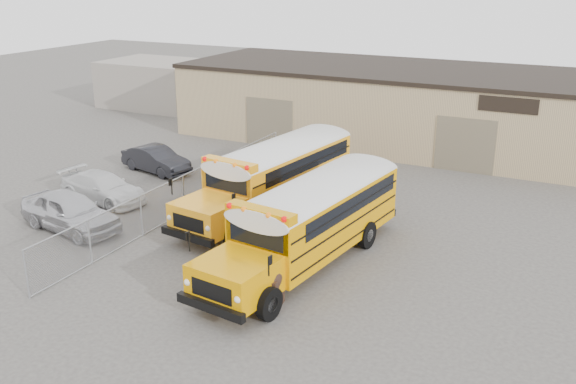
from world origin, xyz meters
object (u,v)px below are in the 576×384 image
at_px(car_white, 103,187).
at_px(school_bus_left, 345,141).
at_px(tarp_bundle, 264,282).
at_px(car_silver, 70,211).
at_px(school_bus_right, 387,172).
at_px(car_dark, 156,159).

bearing_deg(car_white, school_bus_left, -35.70).
xyz_separation_m(tarp_bundle, car_silver, (-10.47, 2.05, -0.03)).
bearing_deg(car_silver, car_white, 29.27).
relative_size(school_bus_right, tarp_bundle, 6.52).
xyz_separation_m(school_bus_right, car_silver, (-11.19, -8.29, -0.99)).
bearing_deg(school_bus_left, car_white, -133.42).
xyz_separation_m(school_bus_left, car_silver, (-7.44, -12.57, -0.99)).
height_order(car_silver, car_dark, car_silver).
distance_m(car_silver, car_dark, 8.49).
bearing_deg(car_dark, car_silver, -155.17).
xyz_separation_m(car_silver, car_white, (-1.26, 3.38, -0.16)).
height_order(car_silver, car_white, car_silver).
distance_m(school_bus_left, car_silver, 14.64).
relative_size(school_bus_left, school_bus_right, 1.00).
bearing_deg(car_white, car_silver, -151.86).
xyz_separation_m(car_silver, car_dark, (-1.87, 8.28, -0.13)).
bearing_deg(tarp_bundle, school_bus_left, 101.70).
distance_m(school_bus_left, car_white, 12.71).
xyz_separation_m(school_bus_left, car_white, (-8.70, -9.19, -1.15)).
xyz_separation_m(school_bus_right, car_white, (-12.45, -4.91, -1.14)).
height_order(school_bus_left, car_dark, school_bus_left).
xyz_separation_m(school_bus_left, school_bus_right, (3.75, -4.29, -0.00)).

